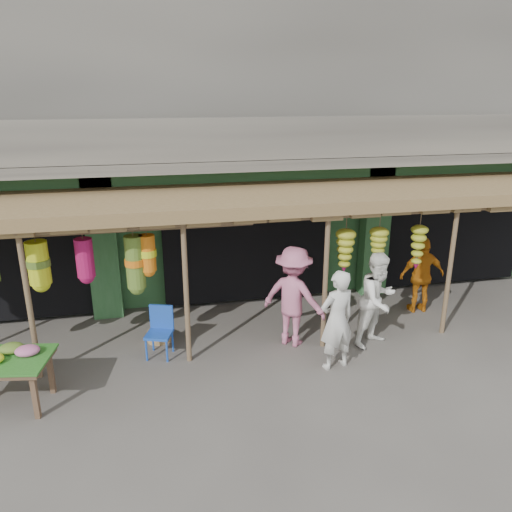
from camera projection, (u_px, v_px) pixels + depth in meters
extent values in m
plane|color=#514C47|center=(268.00, 346.00, 9.39)|extent=(80.00, 80.00, 0.00)
cube|color=gray|center=(222.00, 72.00, 12.43)|extent=(16.00, 6.00, 4.00)
cube|color=#2D6033|center=(224.00, 208.00, 13.68)|extent=(16.00, 5.70, 3.00)
cube|color=gray|center=(250.00, 163.00, 9.90)|extent=(16.00, 0.90, 0.22)
cube|color=gray|center=(254.00, 139.00, 9.37)|extent=(16.00, 0.10, 0.80)
cube|color=#2D6033|center=(246.00, 177.00, 10.38)|extent=(16.00, 0.35, 0.35)
cube|color=black|center=(10.00, 248.00, 10.72)|extent=(3.60, 2.00, 2.50)
cube|color=black|center=(239.00, 234.00, 11.74)|extent=(3.60, 2.00, 2.50)
cube|color=black|center=(431.00, 223.00, 12.75)|extent=(3.60, 2.00, 2.50)
cube|color=#2D6033|center=(103.00, 248.00, 10.20)|extent=(0.60, 0.35, 3.00)
cube|color=#2D6033|center=(375.00, 231.00, 11.42)|extent=(0.60, 0.35, 3.00)
cylinder|color=brown|center=(29.00, 306.00, 7.97)|extent=(0.09, 0.09, 2.60)
cylinder|color=brown|center=(186.00, 293.00, 8.48)|extent=(0.09, 0.09, 2.60)
cylinder|color=brown|center=(325.00, 281.00, 8.99)|extent=(0.09, 0.09, 2.60)
cylinder|color=brown|center=(450.00, 271.00, 9.50)|extent=(0.09, 0.09, 2.60)
cylinder|color=brown|center=(258.00, 221.00, 8.36)|extent=(12.90, 0.08, 0.08)
cylinder|color=brown|center=(90.00, 232.00, 8.21)|extent=(5.50, 0.06, 0.06)
cube|color=brown|center=(258.00, 196.00, 9.37)|extent=(14.00, 2.70, 0.22)
cube|color=brown|center=(35.00, 398.00, 7.23)|extent=(0.09, 0.09, 0.69)
cube|color=brown|center=(51.00, 373.00, 7.84)|extent=(0.09, 0.09, 0.69)
ellipsoid|color=pink|center=(27.00, 351.00, 7.49)|extent=(0.36, 0.30, 0.15)
ellipsoid|color=olive|center=(12.00, 348.00, 7.56)|extent=(0.36, 0.30, 0.15)
cylinder|color=blue|center=(146.00, 350.00, 8.82)|extent=(0.04, 0.04, 0.41)
cylinder|color=blue|center=(167.00, 351.00, 8.78)|extent=(0.04, 0.04, 0.41)
cylinder|color=blue|center=(153.00, 340.00, 9.17)|extent=(0.04, 0.04, 0.41)
cylinder|color=blue|center=(173.00, 341.00, 9.13)|extent=(0.04, 0.04, 0.41)
cube|color=blue|center=(159.00, 334.00, 8.90)|extent=(0.55, 0.55, 0.05)
cube|color=blue|center=(162.00, 317.00, 9.02)|extent=(0.42, 0.18, 0.47)
cylinder|color=#9E804A|center=(159.00, 336.00, 9.57)|extent=(0.60, 0.60, 0.21)
imported|color=silver|center=(337.00, 320.00, 8.41)|extent=(0.73, 0.57, 1.78)
imported|color=white|center=(378.00, 300.00, 9.20)|extent=(1.09, 1.01, 1.81)
imported|color=#C36B12|center=(422.00, 275.00, 10.62)|extent=(1.00, 0.47, 1.66)
imported|color=#C6698B|center=(293.00, 297.00, 9.21)|extent=(1.39, 1.35, 1.91)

